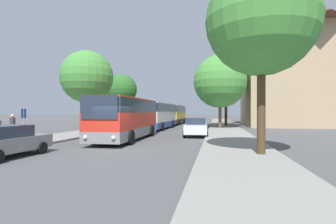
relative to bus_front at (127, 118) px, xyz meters
name	(u,v)px	position (x,y,z in m)	size (l,w,h in m)	color
ground_plane	(119,148)	(1.00, -4.34, -1.71)	(300.00, 300.00, 0.00)	#4C4C4F
sidewalk_left	(18,144)	(-6.00, -4.34, -1.64)	(4.00, 120.00, 0.15)	gray
sidewalk_right	(237,149)	(8.00, -4.34, -1.64)	(4.00, 120.00, 0.15)	gray
building_right_background	(302,66)	(19.89, 23.87, 7.49)	(16.99, 14.76, 18.41)	tan
bus_front	(127,118)	(0.00, 0.00, 0.00)	(2.93, 10.29, 3.20)	gray
bus_middle	(158,115)	(-0.31, 12.54, 0.03)	(3.05, 10.65, 3.25)	#2D519E
bus_rear	(174,114)	(-0.17, 25.06, 0.02)	(2.89, 10.66, 3.23)	#2D2D2D
parked_car_left_curb	(4,141)	(-3.03, -8.71, -0.92)	(2.21, 4.55, 1.54)	slate
parked_car_right_near	(196,127)	(5.10, 3.75, -0.88)	(2.26, 4.39, 1.63)	silver
bus_stop_sign	(24,121)	(-5.61, -4.26, -0.15)	(0.08, 0.45, 2.27)	gray
pedestrian_waiting_far	(13,127)	(-7.04, -3.58, -0.61)	(0.36, 0.36, 1.86)	#23232D
tree_left_near	(122,90)	(-6.93, 17.53, 3.74)	(4.51, 4.51, 7.58)	brown
tree_left_far	(87,77)	(-6.11, 5.32, 4.01)	(5.32, 5.32, 8.25)	#513D23
tree_right_near	(226,80)	(8.30, 19.96, 5.08)	(6.04, 6.04, 9.68)	#47331E
tree_right_mid	(220,81)	(7.37, 14.29, 4.30)	(6.71, 6.71, 9.23)	brown
tree_right_far	(261,21)	(8.99, -6.22, 4.89)	(5.37, 5.37, 9.16)	#47331E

